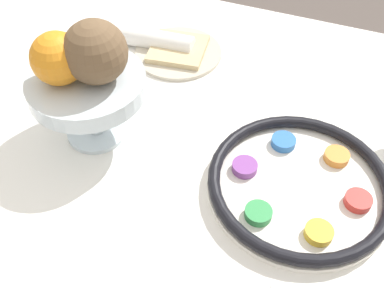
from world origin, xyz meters
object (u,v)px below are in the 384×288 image
(seder_plate, at_px, (299,184))
(bread_plate, at_px, (178,51))
(coconut, at_px, (95,52))
(fruit_stand, at_px, (88,90))
(napkin_roll, at_px, (150,39))
(orange_fruit, at_px, (58,59))

(seder_plate, distance_m, bread_plate, 0.42)
(coconut, bearing_deg, fruit_stand, 20.93)
(seder_plate, bearing_deg, napkin_roll, -34.42)
(orange_fruit, bearing_deg, seder_plate, -176.43)
(seder_plate, relative_size, fruit_stand, 1.51)
(fruit_stand, xyz_separation_m, coconut, (-0.02, -0.01, 0.08))
(fruit_stand, bearing_deg, bread_plate, -99.26)
(coconut, height_order, bread_plate, coconut)
(coconut, bearing_deg, bread_plate, -94.73)
(seder_plate, bearing_deg, bread_plate, -39.55)
(seder_plate, distance_m, napkin_roll, 0.47)
(bread_plate, xyz_separation_m, napkin_roll, (0.07, -0.00, 0.01))
(orange_fruit, relative_size, bread_plate, 0.45)
(fruit_stand, bearing_deg, orange_fruit, 30.02)
(fruit_stand, height_order, coconut, coconut)
(orange_fruit, xyz_separation_m, bread_plate, (-0.07, -0.29, -0.16))
(orange_fruit, xyz_separation_m, coconut, (-0.05, -0.03, 0.01))
(fruit_stand, xyz_separation_m, napkin_roll, (0.02, -0.27, -0.08))
(fruit_stand, xyz_separation_m, bread_plate, (-0.04, -0.27, -0.09))
(orange_fruit, bearing_deg, coconut, -153.74)
(orange_fruit, distance_m, bread_plate, 0.34)
(orange_fruit, bearing_deg, fruit_stand, -149.98)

